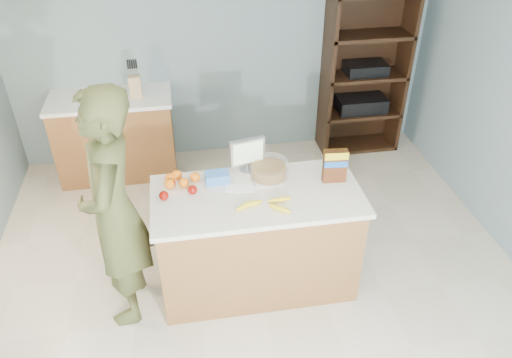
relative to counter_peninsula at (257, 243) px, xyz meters
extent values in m
cube|color=beige|center=(0.00, -0.30, -0.42)|extent=(4.50, 5.00, 0.02)
cube|color=gray|center=(0.00, 2.20, 0.83)|extent=(4.50, 0.02, 2.50)
cube|color=brown|center=(0.00, 0.00, 0.01)|extent=(1.50, 0.70, 0.86)
cube|color=silver|center=(0.00, 0.00, 0.46)|extent=(1.56, 0.76, 0.04)
cube|color=black|center=(0.00, 0.00, -0.37)|extent=(1.46, 0.66, 0.10)
cube|color=brown|center=(-1.20, 1.90, 0.01)|extent=(1.20, 0.60, 0.86)
cube|color=white|center=(-1.20, 1.90, 0.46)|extent=(1.24, 0.62, 0.04)
cube|color=black|center=(1.55, 2.18, 0.48)|extent=(0.90, 0.04, 1.80)
cube|color=black|center=(1.12, 2.00, 0.48)|extent=(0.04, 0.40, 1.80)
cube|color=black|center=(1.98, 2.00, 0.48)|extent=(0.04, 0.40, 1.80)
cube|color=black|center=(1.55, 2.00, -0.40)|extent=(0.90, 0.40, 0.04)
cube|color=black|center=(1.55, 2.00, 0.03)|extent=(0.90, 0.40, 0.04)
cube|color=black|center=(1.55, 2.00, 0.48)|extent=(0.90, 0.40, 0.04)
cube|color=black|center=(1.55, 2.00, 0.93)|extent=(0.90, 0.40, 0.04)
cube|color=black|center=(1.55, 2.00, 0.13)|extent=(0.55, 0.32, 0.16)
cube|color=black|center=(1.55, 2.00, 0.56)|extent=(0.45, 0.30, 0.12)
imported|color=#454924|center=(-1.02, -0.09, 0.52)|extent=(0.46, 0.69, 1.86)
cube|color=tan|center=(-0.92, 1.86, 0.59)|extent=(0.12, 0.10, 0.22)
cylinder|color=black|center=(-0.96, 1.86, 0.75)|extent=(0.02, 0.02, 0.09)
cylinder|color=black|center=(-0.94, 1.86, 0.75)|extent=(0.02, 0.02, 0.09)
cylinder|color=black|center=(-0.92, 1.86, 0.75)|extent=(0.02, 0.02, 0.09)
cylinder|color=black|center=(-0.90, 1.86, 0.75)|extent=(0.02, 0.02, 0.09)
cylinder|color=black|center=(-0.88, 1.86, 0.75)|extent=(0.02, 0.02, 0.09)
cube|color=white|center=(-0.11, 0.10, 0.49)|extent=(0.23, 0.14, 0.00)
cube|color=white|center=(0.10, 0.12, 0.49)|extent=(0.23, 0.12, 0.00)
ellipsoid|color=yellow|center=(-0.11, -0.15, 0.50)|extent=(0.18, 0.13, 0.04)
ellipsoid|color=yellow|center=(-0.07, -0.14, 0.50)|extent=(0.18, 0.08, 0.04)
ellipsoid|color=yellow|center=(0.14, -0.12, 0.50)|extent=(0.18, 0.05, 0.04)
ellipsoid|color=yellow|center=(0.12, -0.23, 0.50)|extent=(0.17, 0.14, 0.04)
sphere|color=#8A0B05|center=(-0.62, 0.19, 0.52)|extent=(0.07, 0.07, 0.07)
sphere|color=#8A0B05|center=(-0.47, 0.08, 0.52)|extent=(0.07, 0.07, 0.07)
sphere|color=#8A0B05|center=(-0.68, 0.05, 0.52)|extent=(0.07, 0.07, 0.07)
sphere|color=orange|center=(-0.63, 0.18, 0.52)|extent=(0.08, 0.08, 0.08)
sphere|color=orange|center=(-0.57, 0.30, 0.52)|extent=(0.08, 0.08, 0.08)
sphere|color=orange|center=(-0.52, 0.18, 0.52)|extent=(0.08, 0.08, 0.08)
sphere|color=orange|center=(-0.44, 0.24, 0.52)|extent=(0.08, 0.08, 0.08)
sphere|color=orange|center=(-0.63, 0.26, 0.52)|extent=(0.08, 0.08, 0.08)
cube|color=blue|center=(-0.27, 0.21, 0.52)|extent=(0.18, 0.13, 0.08)
cylinder|color=#267219|center=(0.13, 0.21, 0.53)|extent=(0.27, 0.27, 0.09)
cylinder|color=white|center=(0.13, 0.21, 0.55)|extent=(0.30, 0.30, 0.13)
cylinder|color=silver|center=(-0.02, 0.32, 0.49)|extent=(0.12, 0.12, 0.01)
cylinder|color=silver|center=(-0.02, 0.32, 0.52)|extent=(0.02, 0.02, 0.05)
cube|color=silver|center=(-0.02, 0.32, 0.66)|extent=(0.28, 0.09, 0.22)
cube|color=yellow|center=(-0.02, 0.30, 0.66)|extent=(0.24, 0.05, 0.18)
cube|color=#592B14|center=(0.60, 0.07, 0.62)|extent=(0.18, 0.08, 0.27)
cube|color=yellow|center=(0.60, 0.07, 0.72)|extent=(0.18, 0.08, 0.06)
cube|color=blue|center=(0.60, 0.07, 0.65)|extent=(0.18, 0.08, 0.05)
camera|label=1|loc=(-0.51, -2.92, 2.65)|focal=35.00mm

